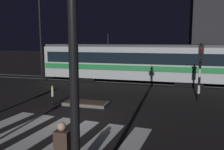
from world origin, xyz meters
The scene contains 9 objects.
ground_plane centered at (0.00, 0.00, 0.00)m, with size 120.00×120.00×0.00m, color black.
rail_near centered at (0.00, 9.64, 0.01)m, with size 80.00×0.12×0.03m, color #59595E.
rail_far centered at (0.00, 11.08, 0.01)m, with size 80.00×0.12×0.03m, color #59595E.
crosswalk_zebra centered at (0.00, -2.24, 0.01)m, with size 6.89×4.49×0.02m.
traffic_island centered at (-0.70, 2.21, 0.09)m, with size 2.74×1.10×0.18m.
traffic_light_corner_far_right centered at (5.59, 4.62, 2.28)m, with size 0.36×0.42×3.45m.
street_lamp_trackside_left centered at (-7.37, 8.53, 4.90)m, with size 0.44×1.21×7.82m.
tram centered at (0.73, 10.35, 1.75)m, with size 16.39×2.58×4.15m.
bollard_island_edge centered at (-2.34, 1.66, 0.56)m, with size 0.12×0.12×1.11m.
Camera 1 is at (4.43, -10.13, 3.64)m, focal length 38.73 mm.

